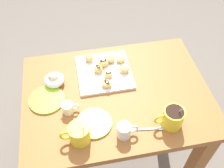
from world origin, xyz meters
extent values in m
plane|color=#665B51|center=(0.00, 0.00, 0.00)|extent=(8.00, 8.00, 0.00)
cube|color=#935628|center=(0.00, 0.00, 0.73)|extent=(0.93, 0.68, 0.04)
cube|color=#935628|center=(-0.40, -0.28, 0.36)|extent=(0.07, 0.07, 0.71)
cube|color=#935628|center=(0.40, -0.28, 0.36)|extent=(0.07, 0.07, 0.71)
cube|color=#935628|center=(-0.40, 0.28, 0.36)|extent=(0.07, 0.07, 0.71)
cube|color=silver|center=(0.04, -0.14, 0.76)|extent=(0.28, 0.28, 0.02)
cylinder|color=yellow|center=(-0.20, 0.22, 0.80)|extent=(0.09, 0.09, 0.10)
torus|color=yellow|center=(-0.15, 0.22, 0.80)|extent=(0.06, 0.01, 0.06)
cylinder|color=black|center=(-0.20, 0.22, 0.84)|extent=(0.08, 0.08, 0.01)
cylinder|color=silver|center=(-0.22, 0.22, 0.84)|extent=(0.01, 0.05, 0.13)
cylinder|color=yellow|center=(0.20, 0.22, 0.79)|extent=(0.09, 0.09, 0.09)
torus|color=yellow|center=(0.26, 0.22, 0.80)|extent=(0.06, 0.01, 0.06)
cylinder|color=black|center=(0.20, 0.22, 0.83)|extent=(0.08, 0.08, 0.01)
cylinder|color=silver|center=(0.19, 0.22, 0.83)|extent=(0.01, 0.04, 0.12)
cylinder|color=silver|center=(0.02, 0.24, 0.79)|extent=(0.06, 0.06, 0.07)
cone|color=silver|center=(0.05, 0.24, 0.81)|extent=(0.02, 0.02, 0.02)
torus|color=silver|center=(-0.02, 0.24, 0.79)|extent=(0.05, 0.01, 0.05)
cylinder|color=white|center=(0.02, 0.24, 0.82)|extent=(0.05, 0.05, 0.01)
ellipsoid|color=silver|center=(0.30, -0.12, 0.78)|extent=(0.10, 0.10, 0.06)
sphere|color=beige|center=(0.30, -0.12, 0.80)|extent=(0.06, 0.06, 0.06)
ellipsoid|color=green|center=(0.31, -0.12, 0.81)|extent=(0.03, 0.03, 0.01)
cylinder|color=silver|center=(0.24, 0.07, 0.78)|extent=(0.05, 0.05, 0.05)
cone|color=silver|center=(0.27, 0.07, 0.79)|extent=(0.02, 0.02, 0.02)
torus|color=silver|center=(0.21, 0.07, 0.78)|extent=(0.04, 0.01, 0.04)
cylinder|color=#381E11|center=(0.24, 0.07, 0.80)|extent=(0.04, 0.04, 0.01)
cylinder|color=#9EC633|center=(0.14, 0.16, 0.75)|extent=(0.16, 0.16, 0.01)
cylinder|color=#9EC633|center=(0.34, -0.02, 0.75)|extent=(0.17, 0.17, 0.01)
cube|color=silver|center=(-0.08, 0.23, 0.75)|extent=(0.15, 0.03, 0.00)
ellipsoid|color=silver|center=(-0.15, 0.24, 0.75)|extent=(0.03, 0.02, 0.01)
ellipsoid|color=#E5B260|center=(0.04, -0.18, 0.78)|extent=(0.07, 0.07, 0.04)
ellipsoid|color=#381E11|center=(0.04, -0.18, 0.80)|extent=(0.04, 0.02, 0.00)
ellipsoid|color=#E5B260|center=(-0.06, -0.20, 0.78)|extent=(0.06, 0.05, 0.03)
ellipsoid|color=#E5B260|center=(0.07, -0.15, 0.78)|extent=(0.07, 0.07, 0.04)
ellipsoid|color=#381E11|center=(0.07, -0.15, 0.80)|extent=(0.03, 0.04, 0.00)
ellipsoid|color=#E5B260|center=(0.02, -0.10, 0.78)|extent=(0.05, 0.05, 0.03)
ellipsoid|color=#381E11|center=(0.02, -0.10, 0.80)|extent=(0.03, 0.02, 0.00)
ellipsoid|color=#E5B260|center=(-0.01, -0.21, 0.78)|extent=(0.06, 0.07, 0.03)
ellipsoid|color=#E5B260|center=(-0.07, -0.12, 0.78)|extent=(0.07, 0.07, 0.03)
ellipsoid|color=#E5B260|center=(0.10, -0.24, 0.78)|extent=(0.05, 0.06, 0.04)
ellipsoid|color=#E5B260|center=(0.04, -0.04, 0.78)|extent=(0.07, 0.07, 0.03)
ellipsoid|color=#381E11|center=(0.04, -0.04, 0.80)|extent=(0.03, 0.04, 0.00)
camera|label=1|loc=(0.17, 0.78, 1.74)|focal=41.07mm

